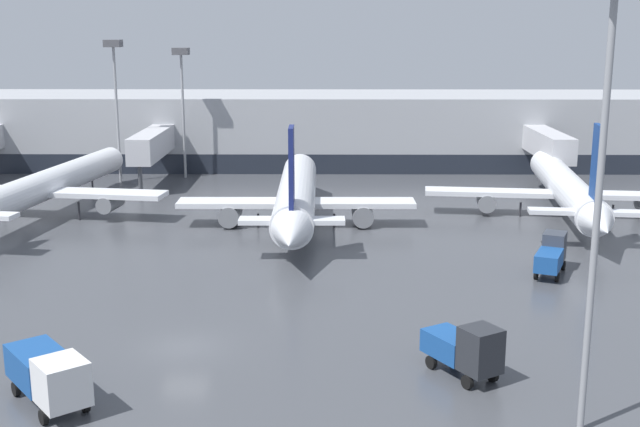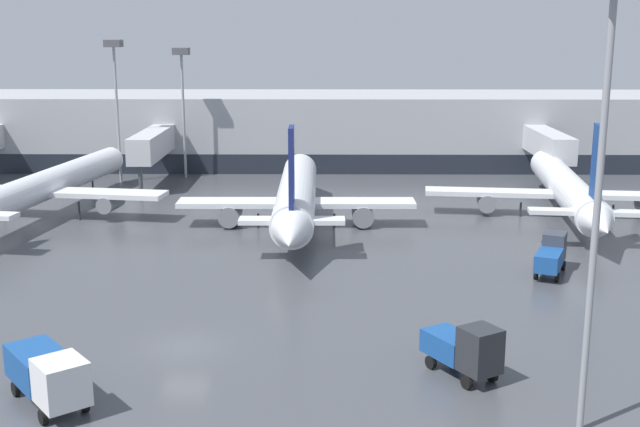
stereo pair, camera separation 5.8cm
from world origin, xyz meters
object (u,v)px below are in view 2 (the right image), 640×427
Objects in this scene: parked_jet_1 at (43,187)px; parked_jet_2 at (296,196)px; apron_light_mast_0 at (182,73)px; service_truck_2 at (48,373)px; apron_light_mast_1 at (608,73)px; apron_light_mast_2 at (115,69)px; service_truck_0 at (465,348)px; service_truck_1 at (551,254)px; parked_jet_3 at (567,189)px.

parked_jet_2 is at bearing -89.58° from parked_jet_1.
apron_light_mast_0 is (-14.01, 23.72, 9.48)m from parked_jet_2.
service_truck_2 is 0.30× the size of apron_light_mast_1.
parked_jet_1 is 6.30× the size of service_truck_2.
apron_light_mast_2 is at bearing 120.93° from apron_light_mast_1.
service_truck_0 is 0.81× the size of service_truck_2.
apron_light_mast_0 is at bearing 21.69° from apron_light_mast_2.
service_truck_1 is at bearing -104.04° from parked_jet_1.
parked_jet_1 is 7.77× the size of service_truck_0.
apron_light_mast_0 is (9.65, 20.46, 9.28)m from parked_jet_1.
parked_jet_3 reaches higher than parked_jet_1.
service_truck_1 is at bearing -127.37° from parked_jet_2.
parked_jet_2 is at bearing -59.44° from apron_light_mast_0.
parked_jet_3 is at bearing -81.45° from parked_jet_2.
service_truck_2 is (-10.27, -34.93, -1.12)m from parked_jet_2.
apron_light_mast_0 is (-23.69, 55.43, 10.63)m from service_truck_0.
apron_light_mast_2 is at bearing 72.27° from service_truck_1.
apron_light_mast_0 reaches higher than parked_jet_3.
parked_jet_2 is 7.13× the size of service_truck_0.
parked_jet_3 is 44.56m from apron_light_mast_1.
apron_light_mast_0 is (-39.09, 19.77, 9.52)m from parked_jet_3.
parked_jet_1 is 56.60m from apron_light_mast_1.
apron_light_mast_0 is at bearing 114.57° from apron_light_mast_1.
parked_jet_2 is 6.62× the size of service_truck_1.
parked_jet_3 is 52.56m from service_truck_2.
parked_jet_2 reaches higher than service_truck_0.
apron_light_mast_1 is (27.86, -60.93, 3.33)m from apron_light_mast_0.
parked_jet_3 is 44.83m from apron_light_mast_0.
parked_jet_1 is at bearing -167.59° from service_truck_0.
service_truck_1 is at bearing 86.53° from service_truck_2.
parked_jet_3 is at bearing -20.24° from apron_light_mast_2.
parked_jet_1 is at bearing 91.38° from service_truck_1.
parked_jet_1 is 2.31× the size of apron_light_mast_2.
service_truck_1 is 27.44m from apron_light_mast_1.
apron_light_mast_2 is (-39.80, 35.10, 11.36)m from service_truck_1.
parked_jet_1 is 24.45m from apron_light_mast_0.
apron_light_mast_2 is (-10.72, 55.87, 11.26)m from service_truck_2.
service_truck_0 is (-15.40, -35.66, -1.11)m from parked_jet_3.
parked_jet_1 is 20.46m from apron_light_mast_2.
service_truck_1 is (42.46, -17.42, -1.41)m from parked_jet_1.
apron_light_mast_2 is at bearing -0.29° from parked_jet_1.
service_truck_1 is at bearing -41.41° from apron_light_mast_2.
parked_jet_2 is 33.18m from service_truck_0.
service_truck_1 is 54.26m from apron_light_mast_2.
apron_light_mast_2 reaches higher than parked_jet_2.
parked_jet_1 is at bearing 81.75° from parked_jet_2.
service_truck_2 is (13.38, -38.19, -1.32)m from parked_jet_1.
apron_light_mast_2 reaches higher than service_truck_1.
apron_light_mast_0 is 0.94× the size of apron_light_mast_2.
apron_light_mast_2 is (-34.85, 58.15, -2.66)m from apron_light_mast_1.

